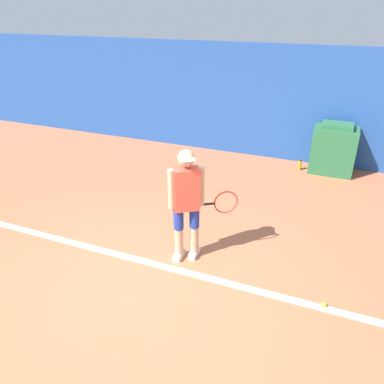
{
  "coord_description": "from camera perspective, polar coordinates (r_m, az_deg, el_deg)",
  "views": [
    {
      "loc": [
        2.05,
        -3.11,
        3.25
      ],
      "look_at": [
        0.34,
        1.11,
        0.94
      ],
      "focal_mm": 35.0,
      "sensor_mm": 36.0,
      "label": 1
    }
  ],
  "objects": [
    {
      "name": "tennis_player",
      "position": [
        4.96,
        -0.7,
        -1.4
      ],
      "size": [
        0.81,
        0.59,
        1.62
      ],
      "rotation": [
        0.0,
        0.0,
        0.59
      ],
      "color": "tan",
      "rests_on": "ground_plane"
    },
    {
      "name": "water_bottle",
      "position": [
        8.45,
        16.09,
        3.95
      ],
      "size": [
        0.08,
        0.08,
        0.23
      ],
      "color": "orange",
      "rests_on": "ground_plane"
    },
    {
      "name": "ground_plane",
      "position": [
        4.94,
        -8.83,
        -14.62
      ],
      "size": [
        24.0,
        24.0,
        0.0
      ],
      "primitive_type": "plane",
      "color": "#B76642"
    },
    {
      "name": "tennis_ball",
      "position": [
        4.91,
        19.43,
        -15.94
      ],
      "size": [
        0.07,
        0.07,
        0.07
      ],
      "color": "#D1E533",
      "rests_on": "ground_plane"
    },
    {
      "name": "back_wall",
      "position": [
        8.84,
        8.24,
        13.54
      ],
      "size": [
        24.0,
        0.1,
        2.51
      ],
      "color": "#234C99",
      "rests_on": "ground_plane"
    },
    {
      "name": "covered_chair",
      "position": [
        8.42,
        20.74,
        6.11
      ],
      "size": [
        0.87,
        0.6,
        1.07
      ],
      "color": "#28663D",
      "rests_on": "ground_plane"
    },
    {
      "name": "court_baseline",
      "position": [
        5.32,
        -5.72,
        -10.88
      ],
      "size": [
        21.6,
        0.1,
        0.01
      ],
      "color": "white",
      "rests_on": "ground_plane"
    }
  ]
}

